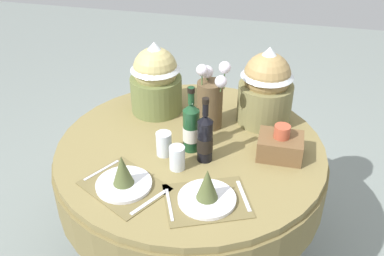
% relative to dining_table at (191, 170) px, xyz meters
% --- Properties ---
extents(ground, '(8.00, 8.00, 0.00)m').
position_rel_dining_table_xyz_m(ground, '(0.00, 0.00, -0.57)').
color(ground, gray).
extents(dining_table, '(1.33, 1.33, 0.72)m').
position_rel_dining_table_xyz_m(dining_table, '(0.00, 0.00, 0.00)').
color(dining_table, olive).
rests_on(dining_table, ground).
extents(place_setting_left, '(0.42, 0.39, 0.16)m').
position_rel_dining_table_xyz_m(place_setting_left, '(-0.21, -0.36, 0.20)').
color(place_setting_left, brown).
rests_on(place_setting_left, dining_table).
extents(place_setting_right, '(0.41, 0.37, 0.16)m').
position_rel_dining_table_xyz_m(place_setting_right, '(0.16, -0.37, 0.20)').
color(place_setting_right, brown).
rests_on(place_setting_right, dining_table).
extents(flower_vase, '(0.17, 0.18, 0.39)m').
position_rel_dining_table_xyz_m(flower_vase, '(0.06, 0.19, 0.31)').
color(flower_vase, brown).
rests_on(flower_vase, dining_table).
extents(wine_bottle_left, '(0.07, 0.07, 0.32)m').
position_rel_dining_table_xyz_m(wine_bottle_left, '(0.09, -0.09, 0.27)').
color(wine_bottle_left, black).
rests_on(wine_bottle_left, dining_table).
extents(wine_bottle_right, '(0.08, 0.08, 0.33)m').
position_rel_dining_table_xyz_m(wine_bottle_right, '(0.01, -0.03, 0.28)').
color(wine_bottle_right, '#194223').
rests_on(wine_bottle_right, dining_table).
extents(tumbler_near_left, '(0.07, 0.07, 0.12)m').
position_rel_dining_table_xyz_m(tumbler_near_left, '(-0.10, -0.10, 0.21)').
color(tumbler_near_left, silver).
rests_on(tumbler_near_left, dining_table).
extents(tumbler_near_right, '(0.07, 0.07, 0.11)m').
position_rel_dining_table_xyz_m(tumbler_near_right, '(-0.02, -0.19, 0.21)').
color(tumbler_near_right, silver).
rests_on(tumbler_near_right, dining_table).
extents(gift_tub_back_left, '(0.28, 0.28, 0.39)m').
position_rel_dining_table_xyz_m(gift_tub_back_left, '(-0.26, 0.29, 0.36)').
color(gift_tub_back_left, olive).
rests_on(gift_tub_back_left, dining_table).
extents(gift_tub_back_right, '(0.28, 0.28, 0.41)m').
position_rel_dining_table_xyz_m(gift_tub_back_right, '(0.32, 0.31, 0.37)').
color(gift_tub_back_right, olive).
rests_on(gift_tub_back_right, dining_table).
extents(woven_basket_side_right, '(0.20, 0.16, 0.16)m').
position_rel_dining_table_xyz_m(woven_basket_side_right, '(0.42, 0.01, 0.21)').
color(woven_basket_side_right, brown).
rests_on(woven_basket_side_right, dining_table).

